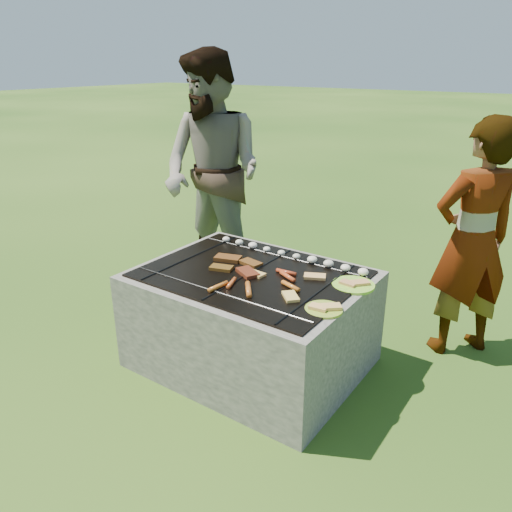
{
  "coord_description": "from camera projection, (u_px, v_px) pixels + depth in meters",
  "views": [
    {
      "loc": [
        1.55,
        -2.18,
        1.77
      ],
      "look_at": [
        0.0,
        0.05,
        0.7
      ],
      "focal_mm": 35.0,
      "sensor_mm": 36.0,
      "label": 1
    }
  ],
  "objects": [
    {
      "name": "lawn",
      "position": [
        251.0,
        362.0,
        3.14
      ],
      "size": [
        60.0,
        60.0,
        0.0
      ],
      "primitive_type": "plane",
      "color": "#1E4210",
      "rests_on": "ground"
    },
    {
      "name": "fire_pit",
      "position": [
        251.0,
        322.0,
        3.03
      ],
      "size": [
        1.3,
        1.0,
        0.62
      ],
      "color": "#9B948A",
      "rests_on": "ground"
    },
    {
      "name": "mushrooms",
      "position": [
        297.0,
        256.0,
        3.1
      ],
      "size": [
        1.06,
        0.06,
        0.04
      ],
      "color": "#EFE1CA",
      "rests_on": "fire_pit"
    },
    {
      "name": "pork_slabs",
      "position": [
        237.0,
        265.0,
        2.99
      ],
      "size": [
        0.41,
        0.27,
        0.02
      ],
      "color": "brown",
      "rests_on": "fire_pit"
    },
    {
      "name": "sausages",
      "position": [
        259.0,
        283.0,
        2.74
      ],
      "size": [
        0.41,
        0.47,
        0.03
      ],
      "color": "red",
      "rests_on": "fire_pit"
    },
    {
      "name": "bread_on_grate",
      "position": [
        290.0,
        282.0,
        2.77
      ],
      "size": [
        0.44,
        0.42,
        0.02
      ],
      "color": "#E3C174",
      "rests_on": "fire_pit"
    },
    {
      "name": "plate_far",
      "position": [
        353.0,
        285.0,
        2.76
      ],
      "size": [
        0.31,
        0.31,
        0.03
      ],
      "color": "#E6FF3C",
      "rests_on": "fire_pit"
    },
    {
      "name": "plate_near",
      "position": [
        324.0,
        309.0,
        2.49
      ],
      "size": [
        0.21,
        0.21,
        0.03
      ],
      "color": "gold",
      "rests_on": "fire_pit"
    },
    {
      "name": "cook",
      "position": [
        473.0,
        241.0,
        3.02
      ],
      "size": [
        0.63,
        0.64,
        1.49
      ],
      "primitive_type": "imported",
      "rotation": [
        0.0,
        0.0,
        3.98
      ],
      "color": "gray",
      "rests_on": "ground"
    },
    {
      "name": "bystander",
      "position": [
        213.0,
        173.0,
        3.95
      ],
      "size": [
        0.95,
        0.77,
        1.86
      ],
      "primitive_type": "imported",
      "rotation": [
        0.0,
        0.0,
        -0.07
      ],
      "color": "#A6988A",
      "rests_on": "ground"
    }
  ]
}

